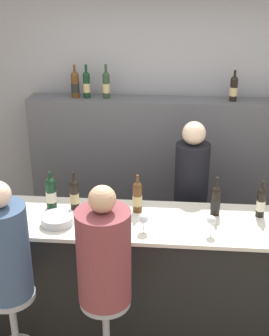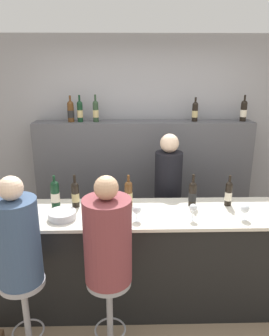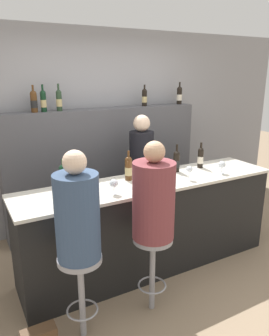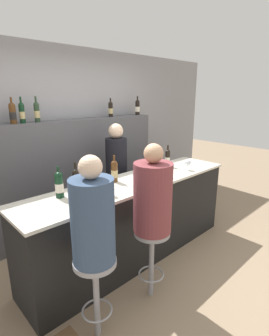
% 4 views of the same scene
% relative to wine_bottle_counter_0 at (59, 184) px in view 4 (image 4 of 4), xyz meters
% --- Properties ---
extents(ground_plane, '(16.00, 16.00, 0.00)m').
position_rel_wine_bottle_counter_0_xyz_m(ground_plane, '(0.87, -0.44, -1.11)').
color(ground_plane, '#8C755B').
extents(wall_back, '(6.40, 0.05, 2.60)m').
position_rel_wine_bottle_counter_0_xyz_m(wall_back, '(0.87, 1.27, 0.19)').
color(wall_back, gray).
rests_on(wall_back, ground_plane).
extents(bar_counter, '(2.80, 0.65, 0.98)m').
position_rel_wine_bottle_counter_0_xyz_m(bar_counter, '(0.87, -0.14, -0.62)').
color(bar_counter, black).
rests_on(bar_counter, ground_plane).
extents(back_bar_cabinet, '(2.62, 0.28, 1.60)m').
position_rel_wine_bottle_counter_0_xyz_m(back_bar_cabinet, '(0.87, 1.04, -0.31)').
color(back_bar_cabinet, '#4C4C51').
rests_on(back_bar_cabinet, ground_plane).
extents(wine_bottle_counter_0, '(0.08, 0.08, 0.31)m').
position_rel_wine_bottle_counter_0_xyz_m(wine_bottle_counter_0, '(0.00, 0.00, 0.00)').
color(wine_bottle_counter_0, black).
rests_on(wine_bottle_counter_0, bar_counter).
extents(wine_bottle_counter_1, '(0.07, 0.07, 0.31)m').
position_rel_wine_bottle_counter_0_xyz_m(wine_bottle_counter_1, '(0.19, 0.00, -0.01)').
color(wine_bottle_counter_1, black).
rests_on(wine_bottle_counter_1, bar_counter).
extents(wine_bottle_counter_2, '(0.08, 0.08, 0.31)m').
position_rel_wine_bottle_counter_0_xyz_m(wine_bottle_counter_2, '(0.68, 0.00, -0.00)').
color(wine_bottle_counter_2, '#4C2D14').
rests_on(wine_bottle_counter_2, bar_counter).
extents(wine_bottle_counter_3, '(0.07, 0.07, 0.31)m').
position_rel_wine_bottle_counter_0_xyz_m(wine_bottle_counter_3, '(1.28, 0.00, -0.01)').
color(wine_bottle_counter_3, black).
rests_on(wine_bottle_counter_3, bar_counter).
extents(wine_bottle_counter_4, '(0.07, 0.07, 0.30)m').
position_rel_wine_bottle_counter_0_xyz_m(wine_bottle_counter_4, '(1.62, 0.00, -0.01)').
color(wine_bottle_counter_4, black).
rests_on(wine_bottle_counter_4, bar_counter).
extents(wine_bottle_backbar_0, '(0.08, 0.08, 0.31)m').
position_rel_wine_bottle_counter_0_xyz_m(wine_bottle_backbar_0, '(0.01, 1.04, 0.62)').
color(wine_bottle_backbar_0, '#4C2D14').
rests_on(wine_bottle_backbar_0, back_bar_cabinet).
extents(wine_bottle_backbar_1, '(0.07, 0.07, 0.31)m').
position_rel_wine_bottle_counter_0_xyz_m(wine_bottle_backbar_1, '(0.12, 1.04, 0.62)').
color(wine_bottle_backbar_1, black).
rests_on(wine_bottle_backbar_1, back_bar_cabinet).
extents(wine_bottle_backbar_2, '(0.07, 0.07, 0.32)m').
position_rel_wine_bottle_counter_0_xyz_m(wine_bottle_backbar_2, '(0.31, 1.04, 0.62)').
color(wine_bottle_backbar_2, '#233823').
rests_on(wine_bottle_backbar_2, back_bar_cabinet).
extents(wine_bottle_backbar_3, '(0.07, 0.07, 0.28)m').
position_rel_wine_bottle_counter_0_xyz_m(wine_bottle_backbar_3, '(1.48, 1.04, 0.61)').
color(wine_bottle_backbar_3, black).
rests_on(wine_bottle_backbar_3, back_bar_cabinet).
extents(wine_bottle_backbar_4, '(0.07, 0.07, 0.31)m').
position_rel_wine_bottle_counter_0_xyz_m(wine_bottle_backbar_4, '(2.06, 1.04, 0.62)').
color(wine_bottle_backbar_4, black).
rests_on(wine_bottle_backbar_4, back_bar_cabinet).
extents(wine_glass_0, '(0.08, 0.08, 0.14)m').
position_rel_wine_bottle_counter_0_xyz_m(wine_glass_0, '(0.37, -0.30, -0.03)').
color(wine_glass_0, silver).
rests_on(wine_glass_0, bar_counter).
extents(wine_glass_1, '(0.08, 0.08, 0.14)m').
position_rel_wine_bottle_counter_0_xyz_m(wine_glass_1, '(0.75, -0.30, -0.03)').
color(wine_glass_1, silver).
rests_on(wine_glass_1, bar_counter).
extents(wine_glass_2, '(0.07, 0.07, 0.15)m').
position_rel_wine_bottle_counter_0_xyz_m(wine_glass_2, '(1.23, -0.30, -0.02)').
color(wine_glass_2, silver).
rests_on(wine_glass_2, bar_counter).
extents(wine_glass_3, '(0.08, 0.08, 0.14)m').
position_rel_wine_bottle_counter_0_xyz_m(wine_glass_3, '(1.68, -0.30, -0.03)').
color(wine_glass_3, silver).
rests_on(wine_glass_3, bar_counter).
extents(metal_bowl, '(0.24, 0.24, 0.07)m').
position_rel_wine_bottle_counter_0_xyz_m(metal_bowl, '(0.10, -0.24, -0.10)').
color(metal_bowl, '#B7B7BC').
rests_on(metal_bowl, bar_counter).
extents(bar_stool_left, '(0.34, 0.34, 0.71)m').
position_rel_wine_bottle_counter_0_xyz_m(bar_stool_left, '(-0.13, -0.73, -0.56)').
color(bar_stool_left, gray).
rests_on(bar_stool_left, ground_plane).
extents(guest_seated_left, '(0.33, 0.33, 0.83)m').
position_rel_wine_bottle_counter_0_xyz_m(guest_seated_left, '(-0.13, -0.73, -0.04)').
color(guest_seated_left, '#334766').
rests_on(guest_seated_left, bar_stool_left).
extents(bar_stool_right, '(0.34, 0.34, 0.71)m').
position_rel_wine_bottle_counter_0_xyz_m(bar_stool_right, '(0.53, -0.73, -0.56)').
color(bar_stool_right, gray).
rests_on(bar_stool_right, ground_plane).
extents(guest_seated_right, '(0.35, 0.35, 0.82)m').
position_rel_wine_bottle_counter_0_xyz_m(guest_seated_right, '(0.53, -0.73, -0.05)').
color(guest_seated_right, brown).
rests_on(guest_seated_right, bar_stool_right).
extents(bartender, '(0.29, 0.29, 1.57)m').
position_rel_wine_bottle_counter_0_xyz_m(bartender, '(1.11, 0.48, -0.38)').
color(bartender, black).
rests_on(bartender, ground_plane).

